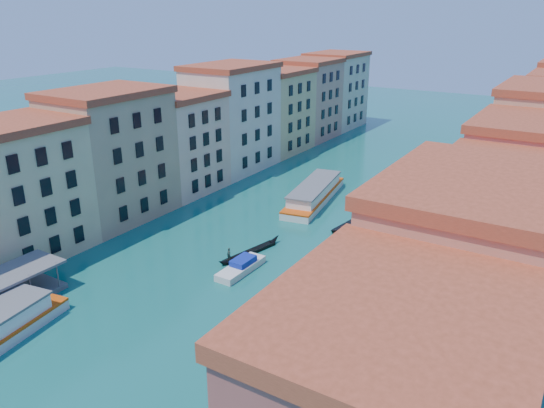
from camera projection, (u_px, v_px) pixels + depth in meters
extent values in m
cube|color=tan|center=(19.00, 193.00, 68.81)|extent=(12.00, 15.00, 17.00)
cube|color=brown|center=(6.00, 125.00, 65.68)|extent=(12.80, 15.40, 1.00)
cube|color=tan|center=(112.00, 158.00, 81.22)|extent=(12.00, 17.00, 19.00)
cube|color=brown|center=(105.00, 92.00, 77.74)|extent=(12.80, 17.40, 1.00)
cube|color=#DEAF8B|center=(180.00, 145.00, 94.02)|extent=(12.00, 14.00, 16.50)
cube|color=brown|center=(177.00, 95.00, 90.98)|extent=(12.80, 14.40, 1.00)
cube|color=beige|center=(232.00, 120.00, 106.17)|extent=(12.00, 18.00, 20.00)
cube|color=brown|center=(231.00, 66.00, 102.52)|extent=(12.80, 18.40, 1.00)
cube|color=tan|center=(276.00, 113.00, 120.16)|extent=(12.00, 16.00, 17.50)
cube|color=brown|center=(276.00, 71.00, 116.94)|extent=(12.80, 16.40, 1.00)
cube|color=tan|center=(308.00, 101.00, 132.35)|extent=(12.00, 15.00, 18.50)
cube|color=brown|center=(309.00, 61.00, 128.96)|extent=(12.80, 15.40, 1.00)
cube|color=#C4AE8C|center=(336.00, 92.00, 145.02)|extent=(12.00, 17.00, 19.00)
cube|color=brown|center=(337.00, 54.00, 141.54)|extent=(12.80, 17.40, 1.00)
cube|color=brown|center=(402.00, 312.00, 25.32)|extent=(12.80, 15.40, 1.00)
cube|color=#BB6C4D|center=(462.00, 307.00, 40.86)|extent=(12.00, 17.00, 19.00)
cube|color=brown|center=(479.00, 184.00, 37.38)|extent=(12.80, 17.40, 1.00)
cube|color=tan|center=(497.00, 249.00, 53.66)|extent=(12.00, 14.00, 16.50)
cube|color=brown|center=(510.00, 166.00, 50.61)|extent=(12.80, 14.40, 1.00)
cube|color=#C16753|center=(520.00, 199.00, 65.36)|extent=(12.00, 16.00, 18.00)
cube|color=brown|center=(534.00, 123.00, 62.05)|extent=(12.80, 16.40, 1.00)
cube|color=tan|center=(539.00, 160.00, 78.57)|extent=(12.00, 18.00, 20.00)
cube|color=#A69D86|center=(466.00, 221.00, 81.03)|extent=(4.00, 140.00, 1.00)
cube|color=maroon|center=(362.00, 346.00, 46.97)|extent=(3.20, 15.30, 0.25)
cylinder|color=slate|center=(322.00, 387.00, 44.12)|extent=(0.12, 0.12, 3.00)
cylinder|color=slate|center=(368.00, 328.00, 52.25)|extent=(0.12, 0.12, 3.00)
cube|color=maroon|center=(416.00, 275.00, 59.33)|extent=(3.20, 12.60, 0.25)
cylinder|color=slate|center=(390.00, 300.00, 57.19)|extent=(0.12, 0.12, 3.00)
cylinder|color=slate|center=(414.00, 270.00, 63.89)|extent=(0.12, 0.12, 3.00)
cylinder|color=#522F1C|center=(331.00, 341.00, 50.58)|extent=(0.24, 0.24, 3.20)
cylinder|color=#522F1C|center=(341.00, 337.00, 51.08)|extent=(0.24, 0.24, 3.20)
cylinder|color=#522F1C|center=(351.00, 334.00, 51.59)|extent=(0.24, 0.24, 3.20)
cylinder|color=#522F1C|center=(384.00, 280.00, 61.75)|extent=(0.24, 0.24, 3.20)
cylinder|color=#522F1C|center=(391.00, 278.00, 62.25)|extent=(0.24, 0.24, 3.20)
cylinder|color=#522F1C|center=(399.00, 276.00, 62.75)|extent=(0.24, 0.24, 3.20)
cylinder|color=#522F1C|center=(428.00, 229.00, 76.10)|extent=(0.24, 0.24, 3.20)
cylinder|color=#522F1C|center=(434.00, 228.00, 76.60)|extent=(0.24, 0.24, 3.20)
cylinder|color=#522F1C|center=(440.00, 226.00, 77.10)|extent=(0.24, 0.24, 3.20)
cylinder|color=#522F1C|center=(10.00, 281.00, 61.64)|extent=(0.24, 0.24, 3.20)
cube|color=silver|center=(314.00, 197.00, 90.79)|extent=(8.31, 21.60, 1.27)
cube|color=white|center=(314.00, 190.00, 90.31)|extent=(7.06, 17.35, 1.69)
cube|color=slate|center=(315.00, 184.00, 89.96)|extent=(7.46, 17.93, 0.26)
cube|color=#DD4D0D|center=(314.00, 194.00, 90.59)|extent=(8.36, 21.61, 0.26)
cube|color=black|center=(250.00, 252.00, 71.34)|extent=(2.94, 8.90, 0.44)
cone|color=black|center=(275.00, 239.00, 74.53)|extent=(1.29, 2.12, 1.65)
cone|color=black|center=(222.00, 262.00, 67.92)|extent=(1.21, 1.79, 1.46)
imported|color=#26352C|center=(229.00, 254.00, 68.46)|extent=(0.69, 0.53, 1.70)
cube|color=black|center=(338.00, 310.00, 57.76)|extent=(3.64, 8.19, 0.42)
cone|color=black|center=(366.00, 294.00, 60.39)|extent=(1.38, 2.02, 1.55)
cone|color=black|center=(307.00, 323.00, 54.92)|extent=(1.28, 1.72, 1.37)
imported|color=#322A2E|center=(315.00, 313.00, 55.34)|extent=(0.93, 0.82, 1.59)
cube|color=black|center=(352.00, 223.00, 81.16)|extent=(2.47, 9.43, 0.47)
cone|color=black|center=(369.00, 211.00, 84.76)|extent=(1.22, 2.20, 1.75)
cone|color=black|center=(333.00, 231.00, 77.32)|extent=(1.17, 1.85, 1.54)
cube|color=silver|center=(241.00, 268.00, 66.50)|extent=(2.54, 7.81, 0.89)
cube|color=#122797|center=(243.00, 261.00, 66.67)|extent=(2.04, 3.36, 0.78)
cube|color=white|center=(409.00, 182.00, 99.66)|extent=(4.91, 8.16, 0.89)
cube|color=#122797|center=(410.00, 177.00, 99.90)|extent=(3.00, 3.81, 0.78)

